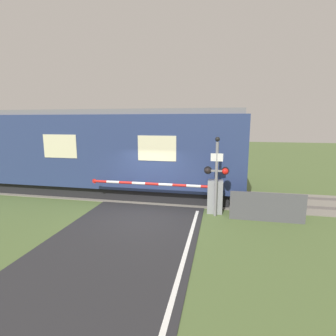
% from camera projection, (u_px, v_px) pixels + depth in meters
% --- Properties ---
extents(ground_plane, '(80.00, 80.00, 0.00)m').
position_uv_depth(ground_plane, '(142.00, 216.00, 10.31)').
color(ground_plane, '#4C6033').
extents(track_bed, '(36.00, 3.20, 0.13)m').
position_uv_depth(track_bed, '(160.00, 195.00, 13.21)').
color(track_bed, slate).
rests_on(track_bed, ground_plane).
extents(train, '(16.83, 3.15, 4.22)m').
position_uv_depth(train, '(79.00, 151.00, 13.70)').
color(train, black).
rests_on(train, ground_plane).
extents(crossing_barrier, '(5.68, 0.44, 1.36)m').
position_uv_depth(crossing_barrier, '(205.00, 194.00, 10.67)').
color(crossing_barrier, gray).
rests_on(crossing_barrier, ground_plane).
extents(signal_post, '(0.96, 0.26, 3.11)m').
position_uv_depth(signal_post, '(216.00, 172.00, 10.05)').
color(signal_post, gray).
rests_on(signal_post, ground_plane).
extents(roadside_fence, '(2.69, 0.06, 1.10)m').
position_uv_depth(roadside_fence, '(267.00, 207.00, 9.69)').
color(roadside_fence, '#4C4C51').
rests_on(roadside_fence, ground_plane).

